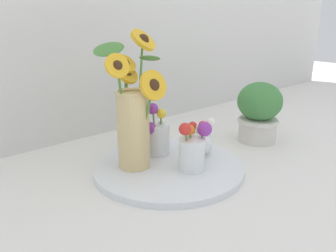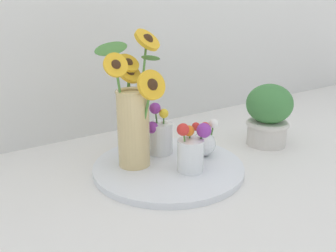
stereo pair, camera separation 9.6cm
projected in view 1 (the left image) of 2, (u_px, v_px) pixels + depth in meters
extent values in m
plane|color=silver|center=(183.00, 176.00, 0.96)|extent=(6.00, 6.00, 0.00)
cylinder|color=silver|center=(168.00, 167.00, 1.00)|extent=(0.46, 0.46, 0.02)
cylinder|color=#D1B77A|center=(133.00, 131.00, 0.95)|extent=(0.09, 0.09, 0.22)
torus|color=#D1B77A|center=(132.00, 92.00, 0.91)|extent=(0.10, 0.10, 0.01)
cylinder|color=#4C8438|center=(128.00, 107.00, 0.98)|extent=(0.04, 0.07, 0.24)
cylinder|color=gold|center=(125.00, 64.00, 0.97)|extent=(0.07, 0.06, 0.06)
sphere|color=#382314|center=(125.00, 64.00, 0.97)|extent=(0.03, 0.03, 0.03)
cylinder|color=#4C8438|center=(125.00, 109.00, 0.97)|extent=(0.06, 0.06, 0.19)
cylinder|color=gold|center=(126.00, 73.00, 0.97)|extent=(0.09, 0.07, 0.08)
sphere|color=#382314|center=(126.00, 73.00, 0.97)|extent=(0.03, 0.03, 0.03)
cylinder|color=#4C8438|center=(123.00, 111.00, 0.91)|extent=(0.05, 0.04, 0.25)
cylinder|color=gold|center=(117.00, 66.00, 0.84)|extent=(0.08, 0.04, 0.07)
sphere|color=#382314|center=(117.00, 66.00, 0.84)|extent=(0.03, 0.03, 0.03)
cylinder|color=#4C8438|center=(145.00, 123.00, 0.92)|extent=(0.03, 0.06, 0.22)
cylinder|color=gold|center=(153.00, 85.00, 0.87)|extent=(0.09, 0.04, 0.09)
sphere|color=#382314|center=(153.00, 85.00, 0.87)|extent=(0.03, 0.03, 0.03)
cylinder|color=#4C8438|center=(140.00, 92.00, 0.97)|extent=(0.10, 0.09, 0.27)
cylinder|color=gold|center=(143.00, 40.00, 0.99)|extent=(0.10, 0.07, 0.09)
sphere|color=#382314|center=(143.00, 40.00, 0.99)|extent=(0.04, 0.04, 0.04)
ellipsoid|color=#477F38|center=(149.00, 58.00, 0.92)|extent=(0.05, 0.10, 0.04)
ellipsoid|color=#477F38|center=(109.00, 49.00, 0.91)|extent=(0.13, 0.09, 0.05)
cylinder|color=white|center=(192.00, 154.00, 0.95)|extent=(0.08, 0.08, 0.09)
cylinder|color=#4C8438|center=(187.00, 148.00, 0.93)|extent=(0.02, 0.01, 0.11)
sphere|color=red|center=(185.00, 129.00, 0.91)|extent=(0.04, 0.04, 0.04)
cylinder|color=#4C8438|center=(192.00, 144.00, 0.95)|extent=(0.01, 0.02, 0.08)
sphere|color=orange|center=(190.00, 130.00, 0.94)|extent=(0.03, 0.03, 0.03)
cylinder|color=#4C8438|center=(199.00, 145.00, 0.95)|extent=(0.03, 0.02, 0.09)
sphere|color=purple|center=(205.00, 129.00, 0.94)|extent=(0.04, 0.04, 0.04)
sphere|color=white|center=(201.00, 143.00, 1.06)|extent=(0.08, 0.08, 0.08)
cylinder|color=white|center=(201.00, 129.00, 1.04)|extent=(0.04, 0.04, 0.02)
cylinder|color=#4C8438|center=(208.00, 134.00, 1.05)|extent=(0.01, 0.01, 0.08)
sphere|color=white|center=(211.00, 122.00, 1.04)|extent=(0.03, 0.03, 0.03)
cylinder|color=#4C8438|center=(203.00, 139.00, 1.06)|extent=(0.02, 0.02, 0.07)
sphere|color=pink|center=(203.00, 130.00, 1.03)|extent=(0.02, 0.02, 0.02)
cylinder|color=#4C8438|center=(196.00, 137.00, 1.07)|extent=(0.02, 0.02, 0.07)
sphere|color=red|center=(193.00, 126.00, 1.06)|extent=(0.03, 0.03, 0.03)
cylinder|color=#4C8438|center=(202.00, 136.00, 1.05)|extent=(0.02, 0.02, 0.08)
sphere|color=red|center=(203.00, 125.00, 1.03)|extent=(0.03, 0.03, 0.03)
cylinder|color=white|center=(157.00, 138.00, 1.06)|extent=(0.08, 0.08, 0.10)
cylinder|color=#427533|center=(150.00, 138.00, 1.05)|extent=(0.02, 0.02, 0.07)
sphere|color=purple|center=(150.00, 128.00, 1.02)|extent=(0.04, 0.04, 0.04)
cylinder|color=#427533|center=(158.00, 134.00, 1.07)|extent=(0.02, 0.02, 0.07)
sphere|color=white|center=(162.00, 124.00, 1.05)|extent=(0.02, 0.02, 0.02)
cylinder|color=#427533|center=(161.00, 128.00, 1.05)|extent=(0.02, 0.03, 0.10)
sphere|color=yellow|center=(161.00, 114.00, 1.02)|extent=(0.03, 0.03, 0.03)
cylinder|color=#427533|center=(154.00, 125.00, 1.05)|extent=(0.03, 0.02, 0.12)
sphere|color=purple|center=(153.00, 109.00, 1.01)|extent=(0.04, 0.04, 0.04)
cylinder|color=beige|center=(257.00, 130.00, 1.22)|extent=(0.14, 0.14, 0.09)
torus|color=beige|center=(258.00, 121.00, 1.21)|extent=(0.15, 0.15, 0.02)
ellipsoid|color=#3D7A3D|center=(260.00, 101.00, 1.19)|extent=(0.16, 0.16, 0.14)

